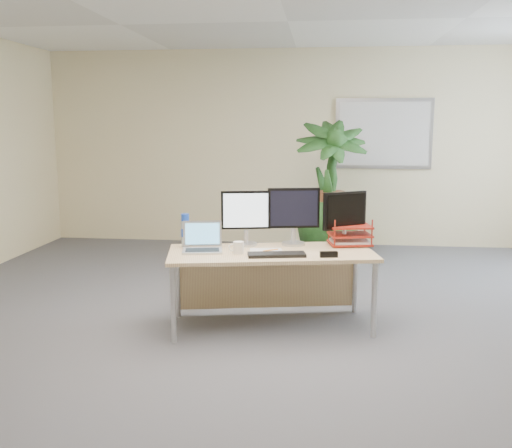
# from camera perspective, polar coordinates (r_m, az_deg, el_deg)

# --- Properties ---
(floor) EXTENTS (8.00, 8.00, 0.00)m
(floor) POSITION_cam_1_polar(r_m,az_deg,el_deg) (4.36, 1.25, -12.67)
(floor) COLOR #49494E
(floor) RESTS_ON ground
(back_wall) EXTENTS (7.00, 0.04, 2.70)m
(back_wall) POSITION_cam_1_polar(r_m,az_deg,el_deg) (8.02, 3.94, 7.58)
(back_wall) COLOR beige
(back_wall) RESTS_ON floor
(whiteboard) EXTENTS (1.30, 0.04, 0.95)m
(whiteboard) POSITION_cam_1_polar(r_m,az_deg,el_deg) (8.02, 12.65, 8.80)
(whiteboard) COLOR #ACACB1
(whiteboard) RESTS_ON back_wall
(desk) EXTENTS (1.78, 1.02, 0.65)m
(desk) POSITION_cam_1_polar(r_m,az_deg,el_deg) (4.81, 1.42, -4.06)
(desk) COLOR tan
(desk) RESTS_ON floor
(floor_plant) EXTENTS (0.97, 0.97, 1.50)m
(floor_plant) POSITION_cam_1_polar(r_m,az_deg,el_deg) (6.98, 7.26, 2.23)
(floor_plant) COLOR #163914
(floor_plant) RESTS_ON floor
(monitor_left) EXTENTS (0.42, 0.19, 0.47)m
(monitor_left) POSITION_cam_1_polar(r_m,az_deg,el_deg) (4.88, -1.02, 0.98)
(monitor_left) COLOR #B8B8BD
(monitor_left) RESTS_ON desk
(monitor_right) EXTENTS (0.44, 0.20, 0.50)m
(monitor_right) POSITION_cam_1_polar(r_m,az_deg,el_deg) (4.90, 3.79, 1.16)
(monitor_right) COLOR #B8B8BD
(monitor_right) RESTS_ON desk
(monitor_dark) EXTENTS (0.37, 0.25, 0.46)m
(monitor_dark) POSITION_cam_1_polar(r_m,az_deg,el_deg) (4.94, 8.86, 0.92)
(monitor_dark) COLOR #B8B8BD
(monitor_dark) RESTS_ON desk
(laptop) EXTENTS (0.37, 0.34, 0.23)m
(laptop) POSITION_cam_1_polar(r_m,az_deg,el_deg) (4.74, -5.39, -1.94)
(laptop) COLOR #B6B6BA
(laptop) RESTS_ON desk
(keyboard) EXTENTS (0.48, 0.24, 0.03)m
(keyboard) POSITION_cam_1_polar(r_m,az_deg,el_deg) (4.52, 2.08, -3.07)
(keyboard) COLOR black
(keyboard) RESTS_ON desk
(coffee_mug) EXTENTS (0.13, 0.09, 0.10)m
(coffee_mug) POSITION_cam_1_polar(r_m,az_deg,el_deg) (4.61, -1.79, -2.37)
(coffee_mug) COLOR white
(coffee_mug) RESTS_ON desk
(spiral_notebook) EXTENTS (0.29, 0.24, 0.01)m
(spiral_notebook) POSITION_cam_1_polar(r_m,az_deg,el_deg) (4.67, 1.03, -2.73)
(spiral_notebook) COLOR silver
(spiral_notebook) RESTS_ON desk
(orange_pen) EXTENTS (0.12, 0.09, 0.01)m
(orange_pen) POSITION_cam_1_polar(r_m,az_deg,el_deg) (4.66, 1.47, -2.63)
(orange_pen) COLOR orange
(orange_pen) RESTS_ON spiral_notebook
(yellow_highlighter) EXTENTS (0.12, 0.04, 0.02)m
(yellow_highlighter) POSITION_cam_1_polar(r_m,az_deg,el_deg) (4.65, 3.54, -2.78)
(yellow_highlighter) COLOR #F3F419
(yellow_highlighter) RESTS_ON desk
(water_bottle) EXTENTS (0.07, 0.07, 0.28)m
(water_bottle) POSITION_cam_1_polar(r_m,az_deg,el_deg) (4.88, -7.07, -0.70)
(water_bottle) COLOR silver
(water_bottle) RESTS_ON desk
(letter_tray) EXTENTS (0.40, 0.33, 0.16)m
(letter_tray) POSITION_cam_1_polar(r_m,az_deg,el_deg) (4.99, 9.37, -1.23)
(letter_tray) COLOR maroon
(letter_tray) RESTS_ON desk
(stapler) EXTENTS (0.14, 0.06, 0.05)m
(stapler) POSITION_cam_1_polar(r_m,az_deg,el_deg) (4.51, 7.29, -3.03)
(stapler) COLOR black
(stapler) RESTS_ON desk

